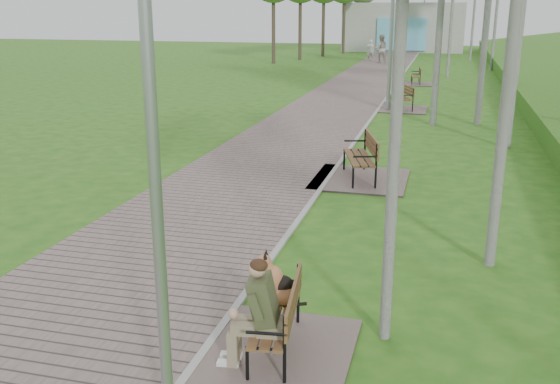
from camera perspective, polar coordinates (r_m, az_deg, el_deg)
The scene contains 14 objects.
ground at distance 6.85m, azimuth -8.47°, elevation -16.39°, with size 120.00×120.00×0.00m, color #255816.
walkway at distance 27.31m, azimuth 6.07°, elevation 8.77°, with size 3.50×67.00×0.04m, color #695955.
kerb at distance 27.10m, azimuth 9.77°, elevation 8.57°, with size 0.10×67.00×0.05m, color #999993.
building_north at distance 56.37m, azimuth 11.26°, elevation 14.58°, with size 10.00×5.20×4.00m.
bench_main at distance 6.99m, azimuth -0.97°, elevation -11.72°, with size 1.64×1.82×1.43m.
bench_second at distance 13.93m, azimuth 7.25°, elevation 2.03°, with size 2.03×2.26×1.25m.
bench_third at distance 23.89m, azimuth 11.05°, elevation 7.88°, with size 1.80×2.00×1.10m.
bench_far at distance 32.00m, azimuth 12.30°, elevation 9.92°, with size 1.62×1.80×0.99m.
lamp_post_near at distance 5.15m, azimuth -11.14°, elevation -2.33°, with size 0.17×0.17×4.43m.
lamp_post_second at distance 23.42m, azimuth 10.14°, elevation 14.09°, with size 0.23×0.23×5.94m.
lamp_post_third at distance 35.11m, azimuth 11.42°, elevation 14.70°, with size 0.23×0.23×5.82m.
lamp_post_far at distance 54.21m, azimuth 12.94°, elevation 14.60°, with size 0.18×0.18×4.65m.
pedestrian_near at distance 45.27m, azimuth 8.26°, elevation 12.70°, with size 0.54×0.35×1.48m, color silver.
pedestrian_far at distance 43.54m, azimuth 9.21°, elevation 12.78°, with size 0.92×0.72×1.90m, color #9F988B.
Camera 1 is at (2.39, -5.24, 3.71)m, focal length 40.00 mm.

